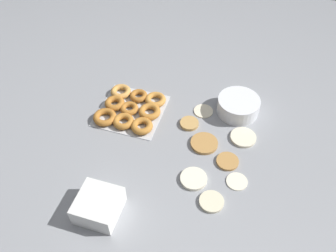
# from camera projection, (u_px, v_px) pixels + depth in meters

# --- Properties ---
(ground_plane) EXTENTS (3.00, 3.00, 0.00)m
(ground_plane) POSITION_uv_depth(u_px,v_px,m) (180.00, 149.00, 1.50)
(ground_plane) COLOR gray
(pancake_0) EXTENTS (0.12, 0.12, 0.01)m
(pancake_0) POSITION_uv_depth(u_px,v_px,m) (204.00, 143.00, 1.51)
(pancake_0) COLOR #B27F42
(pancake_0) RESTS_ON ground_plane
(pancake_1) EXTENTS (0.09, 0.09, 0.01)m
(pancake_1) POSITION_uv_depth(u_px,v_px,m) (211.00, 202.00, 1.32)
(pancake_1) COLOR beige
(pancake_1) RESTS_ON ground_plane
(pancake_2) EXTENTS (0.11, 0.11, 0.01)m
(pancake_2) POSITION_uv_depth(u_px,v_px,m) (194.00, 179.00, 1.39)
(pancake_2) COLOR silver
(pancake_2) RESTS_ON ground_plane
(pancake_3) EXTENTS (0.09, 0.09, 0.01)m
(pancake_3) POSITION_uv_depth(u_px,v_px,m) (227.00, 161.00, 1.45)
(pancake_3) COLOR #B27F42
(pancake_3) RESTS_ON ground_plane
(pancake_4) EXTENTS (0.09, 0.09, 0.01)m
(pancake_4) POSITION_uv_depth(u_px,v_px,m) (203.00, 111.00, 1.64)
(pancake_4) COLOR beige
(pancake_4) RESTS_ON ground_plane
(pancake_5) EXTENTS (0.11, 0.11, 0.01)m
(pancake_5) POSITION_uv_depth(u_px,v_px,m) (243.00, 137.00, 1.53)
(pancake_5) COLOR beige
(pancake_5) RESTS_ON ground_plane
(pancake_6) EXTENTS (0.08, 0.08, 0.01)m
(pancake_6) POSITION_uv_depth(u_px,v_px,m) (190.00, 124.00, 1.59)
(pancake_6) COLOR tan
(pancake_6) RESTS_ON ground_plane
(pancake_7) EXTENTS (0.08, 0.08, 0.01)m
(pancake_7) POSITION_uv_depth(u_px,v_px,m) (237.00, 181.00, 1.38)
(pancake_7) COLOR silver
(pancake_7) RESTS_ON ground_plane
(donut_tray) EXTENTS (0.29, 0.29, 0.04)m
(donut_tray) POSITION_uv_depth(u_px,v_px,m) (131.00, 109.00, 1.63)
(donut_tray) COLOR silver
(donut_tray) RESTS_ON ground_plane
(batter_bowl) EXTENTS (0.19, 0.19, 0.07)m
(batter_bowl) POSITION_uv_depth(u_px,v_px,m) (238.00, 106.00, 1.62)
(batter_bowl) COLOR white
(batter_bowl) RESTS_ON ground_plane
(container_stack) EXTENTS (0.15, 0.15, 0.08)m
(container_stack) POSITION_uv_depth(u_px,v_px,m) (99.00, 206.00, 1.27)
(container_stack) COLOR white
(container_stack) RESTS_ON ground_plane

